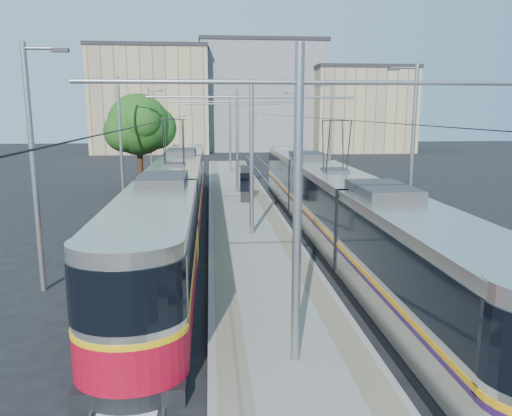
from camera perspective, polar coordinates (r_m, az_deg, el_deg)
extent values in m
plane|color=black|center=(15.74, 1.97, -11.05)|extent=(160.00, 160.00, 0.00)
cube|color=gray|center=(32.04, -1.83, 0.70)|extent=(4.00, 50.00, 0.30)
cube|color=gray|center=(31.96, -4.43, 0.93)|extent=(0.70, 50.00, 0.01)
cube|color=gray|center=(32.13, 0.75, 1.02)|extent=(0.70, 50.00, 0.01)
cube|color=gray|center=(32.10, -9.54, 0.33)|extent=(0.07, 70.00, 0.03)
cube|color=gray|center=(32.03, -6.98, 0.37)|extent=(0.07, 70.00, 0.03)
cube|color=gray|center=(32.36, 3.27, 0.55)|extent=(0.07, 70.00, 0.03)
cube|color=gray|center=(32.60, 5.77, 0.59)|extent=(0.07, 70.00, 0.03)
cube|color=silver|center=(13.02, -12.86, -16.27)|extent=(1.20, 5.00, 0.01)
cube|color=black|center=(25.27, -9.06, -2.15)|extent=(2.30, 30.65, 0.40)
cube|color=beige|center=(24.95, -9.17, 1.54)|extent=(2.40, 29.05, 2.90)
cube|color=black|center=(24.88, -9.21, 2.68)|extent=(2.43, 29.05, 1.30)
cube|color=#DFA50B|center=(25.02, -9.15, 0.64)|extent=(2.43, 29.05, 0.12)
cube|color=#A70920|center=(25.12, -9.11, -0.48)|extent=(2.42, 29.05, 1.10)
cube|color=#2D2D30|center=(24.74, -9.29, 5.20)|extent=(1.68, 3.00, 0.30)
cube|color=black|center=(22.86, 8.77, -3.55)|extent=(2.30, 30.49, 0.40)
cube|color=#BCB7AC|center=(22.50, 8.89, 0.52)|extent=(2.40, 28.89, 2.90)
cube|color=black|center=(22.41, 8.93, 1.77)|extent=(2.43, 28.89, 1.30)
cube|color=orange|center=(22.58, 8.86, -0.48)|extent=(2.43, 28.89, 0.12)
cube|color=#2C123F|center=(22.61, 8.85, -0.85)|extent=(2.43, 28.89, 0.10)
cube|color=#2D2D30|center=(22.27, 9.01, 4.57)|extent=(1.68, 3.00, 0.30)
cylinder|color=gray|center=(10.83, 4.74, -0.28)|extent=(0.20, 0.20, 7.00)
cylinder|color=gray|center=(10.64, 4.98, 14.13)|extent=(9.20, 0.10, 0.10)
cylinder|color=gray|center=(22.64, -0.51, 5.70)|extent=(0.20, 0.20, 7.00)
cylinder|color=gray|center=(22.54, -0.52, 12.55)|extent=(9.20, 0.10, 0.10)
cylinder|color=gray|center=(34.57, -2.17, 7.56)|extent=(0.20, 0.20, 7.00)
cylinder|color=gray|center=(34.51, -2.20, 12.04)|extent=(9.20, 0.10, 0.10)
cylinder|color=gray|center=(46.54, -2.98, 8.46)|extent=(0.20, 0.20, 7.00)
cylinder|color=gray|center=(46.50, -3.01, 11.79)|extent=(9.20, 0.10, 0.10)
cylinder|color=black|center=(31.51, -8.55, 10.29)|extent=(0.02, 70.00, 0.02)
cylinder|color=black|center=(31.93, 4.68, 10.38)|extent=(0.02, 70.00, 0.02)
cylinder|color=gray|center=(17.51, -24.06, 3.80)|extent=(0.18, 0.18, 8.00)
cube|color=#2D2D30|center=(17.17, -21.46, 16.44)|extent=(0.50, 0.22, 0.12)
cylinder|color=gray|center=(33.00, -15.20, 7.36)|extent=(0.18, 0.18, 8.00)
cube|color=#2D2D30|center=(32.83, -13.60, 13.98)|extent=(0.50, 0.22, 0.12)
cylinder|color=gray|center=(48.82, -12.01, 8.60)|extent=(0.18, 0.18, 8.00)
cube|color=#2D2D30|center=(48.70, -10.87, 13.05)|extent=(0.50, 0.22, 0.12)
cylinder|color=gray|center=(24.41, 17.42, 6.06)|extent=(0.18, 0.18, 8.00)
cube|color=#2D2D30|center=(24.00, 15.45, 15.06)|extent=(0.50, 0.22, 0.12)
cylinder|color=gray|center=(39.63, 8.51, 8.19)|extent=(0.18, 0.18, 8.00)
cube|color=#2D2D30|center=(39.38, 7.07, 13.67)|extent=(0.50, 0.22, 0.12)
cylinder|color=gray|center=(55.29, 4.56, 9.07)|extent=(0.18, 0.18, 8.00)
cube|color=#2D2D30|center=(55.11, 3.47, 12.97)|extent=(0.50, 0.22, 0.12)
cube|color=black|center=(31.32, -1.21, 2.81)|extent=(0.69, 1.03, 2.23)
cube|color=black|center=(31.30, -1.21, 3.07)|extent=(0.74, 1.07, 1.16)
cylinder|color=#382314|center=(37.92, -13.05, 4.08)|extent=(0.41, 0.41, 2.96)
sphere|color=#1A4212|center=(37.67, -13.28, 9.26)|extent=(4.45, 4.45, 4.45)
sphere|color=#1A4212|center=(38.28, -11.44, 8.94)|extent=(3.15, 3.15, 3.15)
cube|color=tan|center=(74.91, -11.73, 11.77)|extent=(16.00, 12.00, 14.20)
cube|color=#262328|center=(75.39, -11.96, 17.36)|extent=(16.32, 12.24, 0.50)
cube|color=gray|center=(78.87, 0.49, 12.42)|extent=(18.00, 14.00, 15.50)
cube|color=#262328|center=(79.46, 0.50, 18.20)|extent=(18.36, 14.28, 0.50)
cube|color=tan|center=(75.68, 11.75, 10.77)|extent=(14.00, 10.00, 11.59)
cube|color=#262328|center=(75.91, 11.94, 15.34)|extent=(14.28, 10.20, 0.50)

